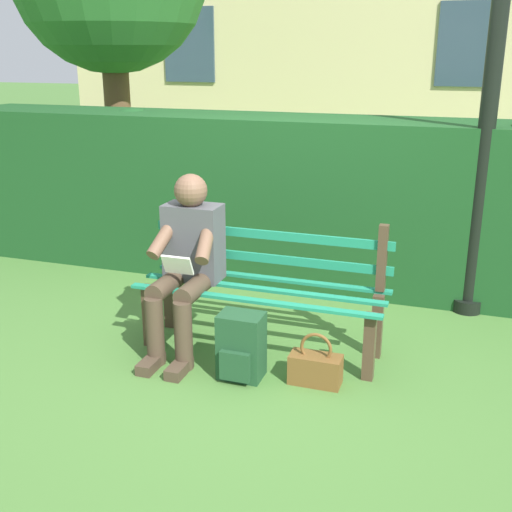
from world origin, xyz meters
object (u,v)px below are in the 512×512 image
object	(u,v)px
park_bench	(264,287)
person_seated	(187,260)
lamp_post	(497,38)
backpack	(241,346)
handbag	(315,368)

from	to	relation	value
park_bench	person_seated	distance (m)	0.55
park_bench	person_seated	world-z (taller)	person_seated
park_bench	lamp_post	distance (m)	2.35
person_seated	backpack	world-z (taller)	person_seated
person_seated	backpack	bearing A→B (deg)	149.46
backpack	lamp_post	bearing A→B (deg)	-130.33
person_seated	handbag	size ratio (longest dim) A/B	3.52
person_seated	lamp_post	xyz separation A→B (m)	(-1.80, -1.27, 1.40)
park_bench	handbag	bearing A→B (deg)	139.75
park_bench	backpack	size ratio (longest dim) A/B	3.97
backpack	handbag	world-z (taller)	backpack
handbag	park_bench	bearing A→B (deg)	-40.25
handbag	person_seated	bearing A→B (deg)	-13.09
backpack	park_bench	bearing A→B (deg)	-90.29
park_bench	handbag	size ratio (longest dim) A/B	4.96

